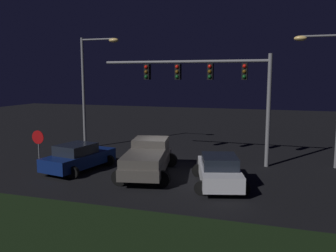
% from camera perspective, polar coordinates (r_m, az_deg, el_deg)
% --- Properties ---
extents(ground_plane, '(80.00, 80.00, 0.00)m').
position_cam_1_polar(ground_plane, '(20.42, -0.80, -6.96)').
color(ground_plane, black).
extents(grass_median, '(20.34, 7.15, 0.10)m').
position_cam_1_polar(grass_median, '(11.99, -16.92, -18.06)').
color(grass_median, black).
rests_on(grass_median, ground_plane).
extents(pickup_truck, '(3.59, 5.69, 1.80)m').
position_cam_1_polar(pickup_truck, '(19.27, -3.21, -4.81)').
color(pickup_truck, '#514C47').
rests_on(pickup_truck, ground_plane).
extents(car_sedan, '(3.00, 4.65, 1.51)m').
position_cam_1_polar(car_sedan, '(20.81, -13.99, -4.81)').
color(car_sedan, navy).
rests_on(car_sedan, ground_plane).
extents(car_sedan_far, '(3.23, 4.72, 1.51)m').
position_cam_1_polar(car_sedan_far, '(17.57, 8.08, -7.00)').
color(car_sedan_far, silver).
rests_on(car_sedan_far, ground_plane).
extents(traffic_signal_gantry, '(10.32, 0.56, 6.50)m').
position_cam_1_polar(traffic_signal_gantry, '(21.68, 6.80, 7.30)').
color(traffic_signal_gantry, slate).
rests_on(traffic_signal_gantry, ground_plane).
extents(street_lamp_left, '(2.94, 0.44, 7.93)m').
position_cam_1_polar(street_lamp_left, '(26.46, -12.14, 7.31)').
color(street_lamp_left, slate).
rests_on(street_lamp_left, ground_plane).
extents(street_lamp_right, '(2.70, 0.44, 7.61)m').
position_cam_1_polar(street_lamp_right, '(22.29, 24.25, 6.21)').
color(street_lamp_right, slate).
rests_on(street_lamp_right, ground_plane).
extents(stop_sign, '(0.76, 0.08, 2.23)m').
position_cam_1_polar(stop_sign, '(21.46, -19.85, -2.43)').
color(stop_sign, slate).
rests_on(stop_sign, ground_plane).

